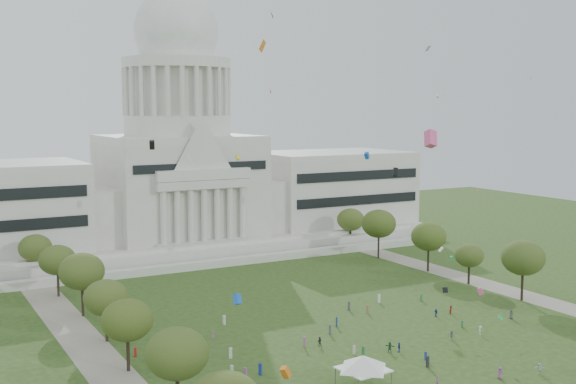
# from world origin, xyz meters

# --- Properties ---
(ground) EXTENTS (400.00, 400.00, 0.00)m
(ground) POSITION_xyz_m (0.00, 0.00, 0.00)
(ground) COLOR #2A4619
(ground) RESTS_ON ground
(capitol) EXTENTS (160.00, 64.50, 91.30)m
(capitol) POSITION_xyz_m (0.00, 113.59, 22.30)
(capitol) COLOR silver
(capitol) RESTS_ON ground
(path_left) EXTENTS (8.00, 160.00, 0.04)m
(path_left) POSITION_xyz_m (-48.00, 30.00, 0.02)
(path_left) COLOR gray
(path_left) RESTS_ON ground
(path_right) EXTENTS (8.00, 160.00, 0.04)m
(path_right) POSITION_xyz_m (48.00, 30.00, 0.02)
(path_right) COLOR gray
(path_right) RESTS_ON ground
(row_tree_l_1) EXTENTS (8.86, 8.86, 12.59)m
(row_tree_l_1) POSITION_xyz_m (-44.07, -2.96, 8.95)
(row_tree_l_1) COLOR black
(row_tree_l_1) RESTS_ON ground
(row_tree_l_2) EXTENTS (8.42, 8.42, 11.97)m
(row_tree_l_2) POSITION_xyz_m (-45.04, 17.30, 8.51)
(row_tree_l_2) COLOR black
(row_tree_l_2) RESTS_ON ground
(row_tree_r_2) EXTENTS (9.55, 9.55, 13.58)m
(row_tree_r_2) POSITION_xyz_m (44.17, 17.44, 9.66)
(row_tree_r_2) COLOR black
(row_tree_r_2) RESTS_ON ground
(row_tree_l_3) EXTENTS (8.12, 8.12, 11.55)m
(row_tree_l_3) POSITION_xyz_m (-44.09, 33.92, 8.21)
(row_tree_l_3) COLOR black
(row_tree_l_3) RESTS_ON ground
(row_tree_r_3) EXTENTS (7.01, 7.01, 9.98)m
(row_tree_r_3) POSITION_xyz_m (44.40, 34.48, 7.08)
(row_tree_r_3) COLOR black
(row_tree_r_3) RESTS_ON ground
(row_tree_l_4) EXTENTS (9.29, 9.29, 13.21)m
(row_tree_l_4) POSITION_xyz_m (-44.08, 52.42, 9.39)
(row_tree_l_4) COLOR black
(row_tree_l_4) RESTS_ON ground
(row_tree_r_4) EXTENTS (9.19, 9.19, 13.06)m
(row_tree_r_4) POSITION_xyz_m (44.76, 50.04, 9.29)
(row_tree_r_4) COLOR black
(row_tree_r_4) RESTS_ON ground
(row_tree_l_5) EXTENTS (8.33, 8.33, 11.85)m
(row_tree_l_5) POSITION_xyz_m (-45.22, 71.01, 8.42)
(row_tree_l_5) COLOR black
(row_tree_l_5) RESTS_ON ground
(row_tree_r_5) EXTENTS (9.82, 9.82, 13.96)m
(row_tree_r_5) POSITION_xyz_m (43.49, 70.19, 9.93)
(row_tree_r_5) COLOR black
(row_tree_r_5) RESTS_ON ground
(row_tree_l_6) EXTENTS (8.19, 8.19, 11.64)m
(row_tree_l_6) POSITION_xyz_m (-46.87, 89.14, 8.27)
(row_tree_l_6) COLOR black
(row_tree_l_6) RESTS_ON ground
(row_tree_r_6) EXTENTS (8.42, 8.42, 11.97)m
(row_tree_r_6) POSITION_xyz_m (45.96, 88.13, 8.51)
(row_tree_r_6) COLOR black
(row_tree_r_6) RESTS_ON ground
(event_tent) EXTENTS (10.03, 10.03, 5.14)m
(event_tent) POSITION_xyz_m (-15.59, -6.80, 3.99)
(event_tent) COLOR #4C4C4C
(event_tent) RESTS_ON ground
(person_0) EXTENTS (1.11, 1.03, 1.90)m
(person_0) POSITION_xyz_m (31.55, 8.38, 0.95)
(person_0) COLOR #4C4C51
(person_0) RESTS_ON ground
(person_2) EXTENTS (1.01, 0.82, 1.79)m
(person_2) POSITION_xyz_m (23.20, 16.90, 0.89)
(person_2) COLOR #B21E1E
(person_2) RESTS_ON ground
(person_3) EXTENTS (1.27, 1.31, 1.87)m
(person_3) POSITION_xyz_m (11.67, 3.86, 0.93)
(person_3) COLOR #4C4C51
(person_3) RESTS_ON ground
(person_4) EXTENTS (0.90, 1.16, 1.74)m
(person_4) POSITION_xyz_m (-0.89, 3.29, 0.87)
(person_4) COLOR navy
(person_4) RESTS_ON ground
(person_5) EXTENTS (1.72, 1.79, 1.92)m
(person_5) POSITION_xyz_m (-2.31, 4.04, 0.96)
(person_5) COLOR #33723F
(person_5) RESTS_ON ground
(person_6) EXTENTS (0.89, 1.10, 1.94)m
(person_6) POSITION_xyz_m (5.30, -14.49, 0.97)
(person_6) COLOR #994C8C
(person_6) RESTS_ON ground
(person_7) EXTENTS (0.74, 0.68, 1.63)m
(person_7) POSITION_xyz_m (-5.35, -11.96, 0.82)
(person_7) COLOR #994C8C
(person_7) RESTS_ON ground
(person_8) EXTENTS (0.97, 0.89, 1.71)m
(person_8) POSITION_xyz_m (-11.39, 12.79, 0.85)
(person_8) COLOR #26262B
(person_8) RESTS_ON ground
(person_9) EXTENTS (1.27, 1.15, 1.77)m
(person_9) POSITION_xyz_m (18.49, 3.58, 0.88)
(person_9) COLOR silver
(person_9) RESTS_ON ground
(person_10) EXTENTS (0.59, 1.02, 1.69)m
(person_10) POSITION_xyz_m (19.24, 16.99, 0.84)
(person_10) COLOR navy
(person_10) RESTS_ON ground
(person_11) EXTENTS (1.78, 1.40, 1.80)m
(person_11) POSITION_xyz_m (12.34, -16.09, 0.90)
(person_11) COLOR silver
(person_11) RESTS_ON ground
(distant_crowd) EXTENTS (66.71, 38.31, 1.95)m
(distant_crowd) POSITION_xyz_m (-12.48, 15.79, 0.90)
(distant_crowd) COLOR silver
(distant_crowd) RESTS_ON ground
(kite_swarm) EXTENTS (94.27, 101.60, 63.96)m
(kite_swarm) POSITION_xyz_m (2.16, 9.14, 32.33)
(kite_swarm) COLOR white
(kite_swarm) RESTS_ON ground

